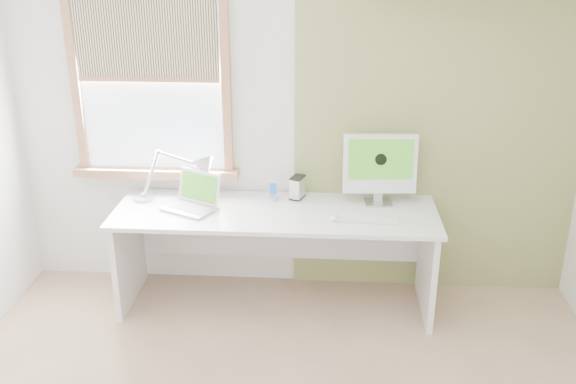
# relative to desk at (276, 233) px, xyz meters

# --- Properties ---
(room) EXTENTS (4.04, 3.54, 2.64)m
(room) POSITION_rel_desk_xyz_m (0.11, -1.44, 0.77)
(room) COLOR tan
(room) RESTS_ON ground
(accent_wall) EXTENTS (2.00, 0.02, 2.60)m
(accent_wall) POSITION_rel_desk_xyz_m (1.11, 0.30, 0.77)
(accent_wall) COLOR #8E8F52
(accent_wall) RESTS_ON room
(window) EXTENTS (1.20, 0.14, 1.42)m
(window) POSITION_rel_desk_xyz_m (-0.89, 0.27, 1.01)
(window) COLOR #AE7653
(window) RESTS_ON room
(desk) EXTENTS (2.20, 0.70, 0.73)m
(desk) POSITION_rel_desk_xyz_m (0.00, 0.00, 0.00)
(desk) COLOR white
(desk) RESTS_ON room
(desk_lamp) EXTENTS (0.65, 0.31, 0.36)m
(desk_lamp) POSITION_rel_desk_xyz_m (-0.60, 0.15, 0.38)
(desk_lamp) COLOR silver
(desk_lamp) RESTS_ON desk
(laptop) EXTENTS (0.42, 0.39, 0.24)m
(laptop) POSITION_rel_desk_xyz_m (-0.56, -0.04, 0.25)
(laptop) COLOR silver
(laptop) RESTS_ON desk
(phone_dock) EXTENTS (0.09, 0.09, 0.14)m
(phone_dock) POSITION_rel_desk_xyz_m (-0.03, 0.14, 0.24)
(phone_dock) COLOR silver
(phone_dock) RESTS_ON desk
(external_drive) EXTENTS (0.11, 0.14, 0.16)m
(external_drive) POSITION_rel_desk_xyz_m (0.14, 0.18, 0.28)
(external_drive) COLOR silver
(external_drive) RESTS_ON desk
(imac) EXTENTS (0.51, 0.18, 0.49)m
(imac) POSITION_rel_desk_xyz_m (0.70, 0.13, 0.47)
(imac) COLOR silver
(imac) RESTS_ON desk
(keyboard) EXTENTS (0.43, 0.16, 0.02)m
(keyboard) POSITION_rel_desk_xyz_m (0.62, -0.19, 0.20)
(keyboard) COLOR white
(keyboard) RESTS_ON desk
(mouse) EXTENTS (0.08, 0.11, 0.03)m
(mouse) POSITION_rel_desk_xyz_m (0.40, -0.19, 0.21)
(mouse) COLOR white
(mouse) RESTS_ON desk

